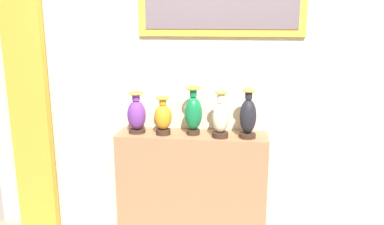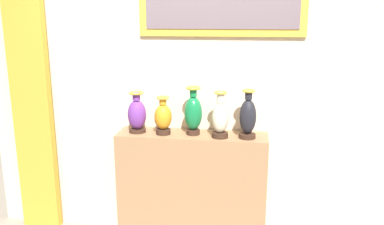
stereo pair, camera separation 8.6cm
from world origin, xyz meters
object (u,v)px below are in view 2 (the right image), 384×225
vase_emerald (193,113)px  vase_onyx (248,117)px  vase_violet (137,114)px  vase_amber (163,117)px  vase_ivory (220,118)px

vase_emerald → vase_onyx: vase_emerald is taller
vase_violet → vase_onyx: (0.93, -0.03, 0.02)m
vase_amber → vase_onyx: vase_onyx is taller
vase_ivory → vase_onyx: bearing=3.5°
vase_onyx → vase_amber: bearing=179.3°
vase_violet → vase_onyx: bearing=-2.1°
vase_violet → vase_emerald: vase_emerald is taller
vase_violet → vase_ivory: (0.71, -0.05, 0.01)m
vase_amber → vase_emerald: bearing=6.6°
vase_amber → vase_emerald: vase_emerald is taller
vase_violet → vase_amber: size_ratio=1.09×
vase_violet → vase_onyx: size_ratio=0.87×
vase_emerald → vase_onyx: bearing=-4.8°
vase_emerald → vase_onyx: 0.45m
vase_amber → vase_emerald: 0.25m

